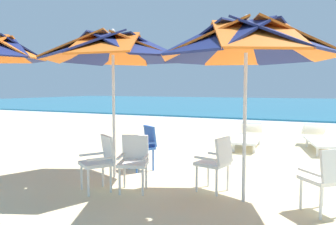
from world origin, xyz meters
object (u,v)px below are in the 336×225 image
Objects in this scene: beach_umbrella_0 at (246,42)px; sun_lounger_0 at (321,139)px; plastic_chair_0 at (327,176)px; plastic_chair_3 at (144,145)px; plastic_chair_2 at (100,159)px; plastic_chair_1 at (216,160)px; sun_lounger_1 at (248,137)px; plastic_chair_4 at (134,159)px; beach_umbrella_1 at (113,48)px.

beach_umbrella_0 is 5.18m from sun_lounger_0.
sun_lounger_0 is at bearing 90.05° from plastic_chair_0.
plastic_chair_3 is (-3.22, 1.06, 0.00)m from plastic_chair_0.
plastic_chair_2 is 0.39× the size of sun_lounger_0.
plastic_chair_0 is 1.00× the size of plastic_chair_1.
plastic_chair_3 is at bearing -112.65° from sun_lounger_1.
plastic_chair_4 is at bearing -176.64° from plastic_chair_0.
plastic_chair_4 reaches higher than sun_lounger_1.
plastic_chair_0 is 4.73m from sun_lounger_0.
beach_umbrella_0 reaches higher than plastic_chair_2.
sun_lounger_0 is (3.21, 3.67, -0.22)m from plastic_chair_3.
beach_umbrella_1 reaches higher than sun_lounger_1.
plastic_chair_0 is at bearing 7.09° from plastic_chair_2.
plastic_chair_0 is 0.39× the size of sun_lounger_0.
plastic_chair_1 is at bearing -0.87° from beach_umbrella_1.
beach_umbrella_1 reaches higher than plastic_chair_0.
beach_umbrella_1 is 3.06× the size of plastic_chair_2.
plastic_chair_2 is 1.45m from plastic_chair_3.
plastic_chair_0 is 1.00× the size of plastic_chair_3.
plastic_chair_4 is (-1.68, -0.21, -1.75)m from beach_umbrella_0.
plastic_chair_0 is at bearing -2.80° from beach_umbrella_0.
plastic_chair_2 is at bearing -168.20° from beach_umbrella_0.
sun_lounger_1 is at bearing 94.10° from plastic_chair_1.
beach_umbrella_0 is at bearing -6.48° from beach_umbrella_1.
beach_umbrella_0 is at bearing -24.88° from plastic_chair_3.
beach_umbrella_0 is at bearing 11.80° from plastic_chair_2.
plastic_chair_2 is (-2.15, -0.45, -1.75)m from beach_umbrella_0.
beach_umbrella_0 is 2.43m from plastic_chair_4.
plastic_chair_1 is at bearing 22.34° from plastic_chair_2.
sun_lounger_0 is (1.52, 4.44, -0.22)m from plastic_chair_1.
beach_umbrella_1 reaches higher than plastic_chair_1.
beach_umbrella_0 is 2.96m from plastic_chair_3.
plastic_chair_1 is 0.33× the size of beach_umbrella_1.
plastic_chair_0 is 0.33× the size of beach_umbrella_1.
plastic_chair_4 is at bearing -119.11° from sun_lounger_0.
plastic_chair_3 is 1.00× the size of plastic_chair_4.
plastic_chair_3 is at bearing -131.16° from sun_lounger_0.
plastic_chair_0 is at bearing -89.95° from sun_lounger_0.
beach_umbrella_0 is 2.39m from beach_umbrella_1.
plastic_chair_1 is 0.39× the size of sun_lounger_0.
beach_umbrella_0 reaches higher than plastic_chair_4.
beach_umbrella_1 is (-1.90, 0.03, 1.81)m from plastic_chair_1.
sun_lounger_0 is (-0.00, 4.73, -0.22)m from plastic_chair_0.
plastic_chair_0 is 2.73m from plastic_chair_4.
plastic_chair_4 is (0.70, -0.48, -1.81)m from beach_umbrella_1.
plastic_chair_0 and plastic_chair_1 have the same top height.
plastic_chair_2 reaches higher than sun_lounger_0.
beach_umbrella_0 is at bearing 7.18° from plastic_chair_4.
beach_umbrella_0 is 1.20× the size of sun_lounger_1.
beach_umbrella_0 is 4.84m from sun_lounger_1.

